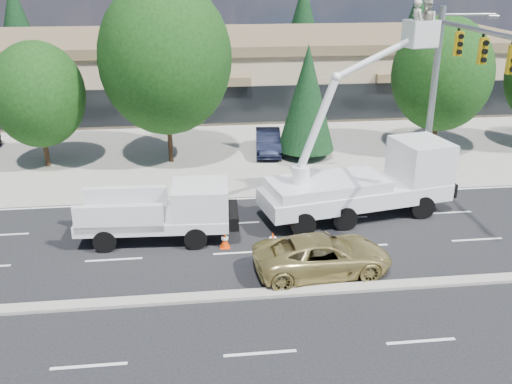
{
  "coord_description": "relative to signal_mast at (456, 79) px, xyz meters",
  "views": [
    {
      "loc": [
        -1.75,
        -17.06,
        10.85
      ],
      "look_at": [
        0.69,
        3.72,
        2.4
      ],
      "focal_mm": 40.0,
      "sensor_mm": 36.0,
      "label": 1
    }
  ],
  "objects": [
    {
      "name": "ground",
      "position": [
        -10.03,
        -7.04,
        -6.06
      ],
      "size": [
        140.0,
        140.0,
        0.0
      ],
      "primitive_type": "plane",
      "color": "black",
      "rests_on": "ground"
    },
    {
      "name": "concrete_apron",
      "position": [
        -10.03,
        12.96,
        -6.05
      ],
      "size": [
        140.0,
        22.0,
        0.01
      ],
      "primitive_type": "cube",
      "color": "gray",
      "rests_on": "ground"
    },
    {
      "name": "road_median",
      "position": [
        -10.03,
        -7.04,
        -6.0
      ],
      "size": [
        120.0,
        0.55,
        0.12
      ],
      "primitive_type": "cube",
      "color": "gray",
      "rests_on": "ground"
    },
    {
      "name": "strip_mall",
      "position": [
        -10.03,
        22.93,
        -3.23
      ],
      "size": [
        50.4,
        15.4,
        5.5
      ],
      "color": "tan",
      "rests_on": "ground"
    },
    {
      "name": "tree_front_c",
      "position": [
        -20.03,
        7.96,
        -1.94
      ],
      "size": [
        5.08,
        5.08,
        7.04
      ],
      "color": "#332114",
      "rests_on": "ground"
    },
    {
      "name": "tree_front_d",
      "position": [
        -13.03,
        7.96,
        -0.1
      ],
      "size": [
        7.34,
        7.34,
        10.18
      ],
      "color": "#332114",
      "rests_on": "ground"
    },
    {
      "name": "tree_front_e",
      "position": [
        -5.03,
        7.96,
        -2.5
      ],
      "size": [
        3.36,
        3.36,
        6.63
      ],
      "color": "#332114",
      "rests_on": "ground"
    },
    {
      "name": "tree_front_f",
      "position": [
        2.97,
        7.96,
        -1.29
      ],
      "size": [
        5.87,
        5.87,
        8.14
      ],
      "color": "#332114",
      "rests_on": "ground"
    },
    {
      "name": "tree_back_a",
      "position": [
        -28.03,
        34.96,
        -0.94
      ],
      "size": [
        4.84,
        4.84,
        9.54
      ],
      "color": "#332114",
      "rests_on": "ground"
    },
    {
      "name": "tree_back_b",
      "position": [
        -14.03,
        34.96,
        -0.27
      ],
      "size": [
        5.47,
        5.47,
        10.79
      ],
      "color": "#332114",
      "rests_on": "ground"
    },
    {
      "name": "tree_back_c",
      "position": [
        -0.03,
        34.96,
        -1.01
      ],
      "size": [
        4.77,
        4.77,
        9.41
      ],
      "color": "#332114",
      "rests_on": "ground"
    },
    {
      "name": "tree_back_d",
      "position": [
        11.97,
        34.96,
        -1.39
      ],
      "size": [
        4.41,
        4.41,
        8.7
      ],
      "color": "#332114",
      "rests_on": "ground"
    },
    {
      "name": "signal_mast",
      "position": [
        0.0,
        0.0,
        0.0
      ],
      "size": [
        2.76,
        10.16,
        9.0
      ],
      "color": "gray",
      "rests_on": "ground"
    },
    {
      "name": "utility_pickup",
      "position": [
        -13.05,
        -2.15,
        -5.07
      ],
      "size": [
        6.33,
        2.71,
        2.39
      ],
      "rotation": [
        0.0,
        0.0,
        -0.05
      ],
      "color": "white",
      "rests_on": "ground"
    },
    {
      "name": "bucket_truck",
      "position": [
        -3.7,
        -0.68,
        -3.98
      ],
      "size": [
        9.01,
        4.26,
        9.56
      ],
      "rotation": [
        0.0,
        0.0,
        0.2
      ],
      "color": "white",
      "rests_on": "ground"
    },
    {
      "name": "traffic_cone_b",
      "position": [
        -10.62,
        -3.29,
        -5.72
      ],
      "size": [
        0.4,
        0.4,
        0.7
      ],
      "color": "#F03E07",
      "rests_on": "ground"
    },
    {
      "name": "traffic_cone_c",
      "position": [
        -8.68,
        -3.56,
        -5.72
      ],
      "size": [
        0.4,
        0.4,
        0.7
      ],
      "color": "#F03E07",
      "rests_on": "ground"
    },
    {
      "name": "minivan",
      "position": [
        -7.12,
        -5.72,
        -5.34
      ],
      "size": [
        5.33,
        2.76,
        1.44
      ],
      "primitive_type": "imported",
      "rotation": [
        0.0,
        0.0,
        1.65
      ],
      "color": "tan",
      "rests_on": "ground"
    },
    {
      "name": "parked_car_east",
      "position": [
        -7.16,
        8.96,
        -5.36
      ],
      "size": [
        1.9,
        4.36,
        1.39
      ],
      "primitive_type": "imported",
      "rotation": [
        0.0,
        0.0,
        -0.1
      ],
      "color": "black",
      "rests_on": "ground"
    }
  ]
}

